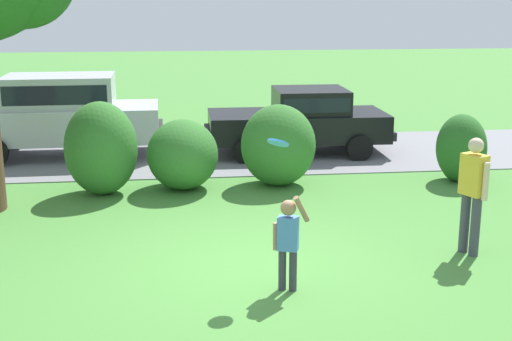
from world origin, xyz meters
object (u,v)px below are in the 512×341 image
parked_sedan (301,119)px  frisbee (278,143)px  adult_onlooker (473,189)px  child_thrower (288,237)px  parked_suv (61,111)px

parked_sedan → frisbee: (-1.69, -7.62, 1.03)m
adult_onlooker → parked_sedan: bearing=100.2°
child_thrower → parked_sedan: bearing=78.6°
frisbee → parked_suv: bearing=116.5°
parked_sedan → child_thrower: parked_sedan is taller
child_thrower → adult_onlooker: bearing=19.2°
parked_suv → child_thrower: (4.04, -8.27, -0.36)m
parked_sedan → frisbee: bearing=-102.5°
adult_onlooker → frisbee: bearing=-167.4°
parked_suv → adult_onlooker: bearing=-46.5°
child_thrower → adult_onlooker: size_ratio=0.74×
parked_suv → child_thrower: bearing=-63.9°
parked_suv → frisbee: bearing=-63.5°
parked_sedan → adult_onlooker: size_ratio=2.54×
parked_sedan → parked_suv: 5.66m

